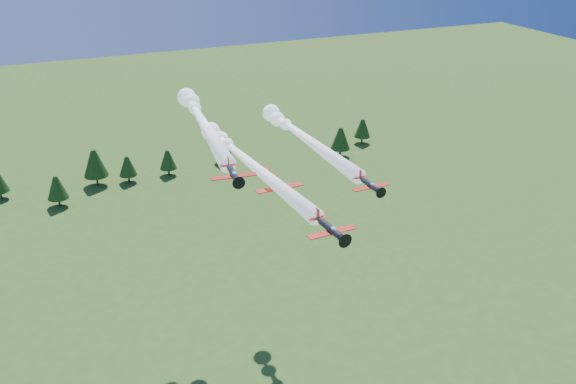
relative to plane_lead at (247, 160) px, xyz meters
name	(u,v)px	position (x,y,z in m)	size (l,w,h in m)	color
plane_lead	(247,160)	(0.00, 0.00, 0.00)	(8.47, 52.40, 3.70)	black
plane_left	(201,119)	(-5.76, 7.46, 6.08)	(9.80, 46.51, 3.70)	black
plane_right	(300,134)	(13.31, 6.36, 0.85)	(6.33, 46.16, 3.70)	black
plane_slot	(278,185)	(1.69, -10.38, -0.91)	(8.07, 8.80, 2.85)	black
treeline	(121,166)	(-8.85, 93.08, -34.90)	(162.20, 19.45, 11.96)	#382314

